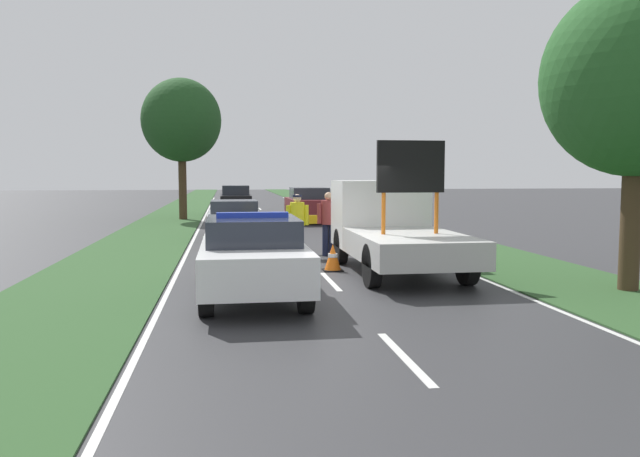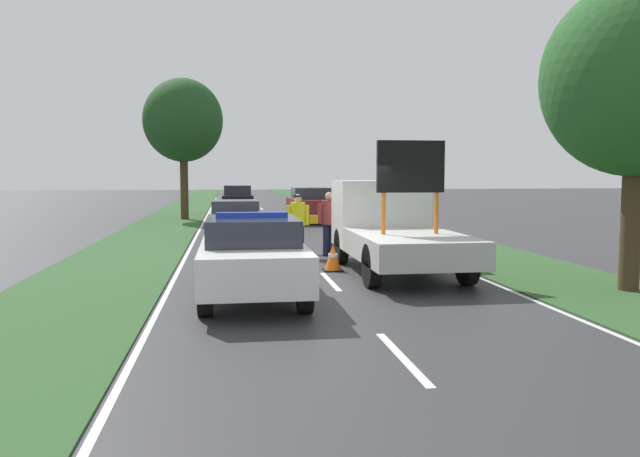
{
  "view_description": "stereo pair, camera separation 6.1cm",
  "coord_description": "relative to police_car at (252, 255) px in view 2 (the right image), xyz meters",
  "views": [
    {
      "loc": [
        -2.21,
        -12.59,
        2.32
      ],
      "look_at": [
        -0.13,
        1.18,
        1.1
      ],
      "focal_mm": 35.0,
      "sensor_mm": 36.0,
      "label": 1
    },
    {
      "loc": [
        -2.15,
        -12.6,
        2.32
      ],
      "look_at": [
        -0.13,
        1.18,
        1.1
      ],
      "focal_mm": 35.0,
      "sensor_mm": 36.0,
      "label": 2
    }
  ],
  "objects": [
    {
      "name": "queued_car_sedan_black",
      "position": [
        0.07,
        24.95,
        0.04
      ],
      "size": [
        1.72,
        4.5,
        1.66
      ],
      "rotation": [
        0.0,
        0.0,
        3.14
      ],
      "color": "black",
      "rests_on": "ground"
    },
    {
      "name": "traffic_cone_lane_edge",
      "position": [
        -1.07,
        7.52,
        -0.48
      ],
      "size": [
        0.48,
        0.48,
        0.67
      ],
      "color": "black",
      "rests_on": "ground"
    },
    {
      "name": "traffic_cone_near_truck",
      "position": [
        0.94,
        3.28,
        -0.48
      ],
      "size": [
        0.48,
        0.48,
        0.66
      ],
      "color": "black",
      "rests_on": "ground"
    },
    {
      "name": "queued_car_wagon_maroon",
      "position": [
        3.47,
        18.19,
        0.06
      ],
      "size": [
        1.93,
        4.55,
        1.67
      ],
      "rotation": [
        0.0,
        0.0,
        3.14
      ],
      "color": "maroon",
      "rests_on": "ground"
    },
    {
      "name": "lane_markings",
      "position": [
        1.74,
        16.57,
        -0.8
      ],
      "size": [
        6.85,
        66.85,
        0.01
      ],
      "color": "silver",
      "rests_on": "ground"
    },
    {
      "name": "traffic_cone_near_police",
      "position": [
        3.09,
        6.72,
        -0.51
      ],
      "size": [
        0.44,
        0.44,
        0.61
      ],
      "color": "black",
      "rests_on": "ground"
    },
    {
      "name": "grass_verge_right",
      "position": [
        6.77,
        20.96,
        -0.79
      ],
      "size": [
        3.12,
        120.0,
        0.03
      ],
      "color": "#2D5128",
      "rests_on": "ground"
    },
    {
      "name": "traffic_cone_behind_barrier",
      "position": [
        1.38,
        6.61,
        -0.51
      ],
      "size": [
        0.43,
        0.43,
        0.6
      ],
      "color": "black",
      "rests_on": "ground"
    },
    {
      "name": "ground_plane",
      "position": [
        1.74,
        0.96,
        -0.81
      ],
      "size": [
        160.0,
        160.0,
        0.0
      ],
      "primitive_type": "plane",
      "color": "#333335"
    },
    {
      "name": "roadside_tree_near_right",
      "position": [
        7.4,
        -0.46,
        3.34
      ],
      "size": [
        3.62,
        3.62,
        6.07
      ],
      "color": "#42301E",
      "rests_on": "ground"
    },
    {
      "name": "queued_car_sedan_silver",
      "position": [
        -0.2,
        11.31,
        -0.08
      ],
      "size": [
        1.88,
        4.07,
        1.36
      ],
      "rotation": [
        0.0,
        0.0,
        3.14
      ],
      "color": "#B2B2B7",
      "rests_on": "ground"
    },
    {
      "name": "grass_verge_left",
      "position": [
        -3.3,
        20.96,
        -0.79
      ],
      "size": [
        3.12,
        120.0,
        0.03
      ],
      "color": "#2D5128",
      "rests_on": "ground"
    },
    {
      "name": "pedestrian_civilian",
      "position": [
        2.38,
        5.69,
        0.26
      ],
      "size": [
        0.65,
        0.41,
        1.81
      ],
      "rotation": [
        0.0,
        0.0,
        -0.1
      ],
      "color": "#191E38",
      "rests_on": "ground"
    },
    {
      "name": "road_barrier",
      "position": [
        1.51,
        6.55,
        0.09
      ],
      "size": [
        2.54,
        0.08,
        1.11
      ],
      "rotation": [
        0.0,
        0.0,
        -0.13
      ],
      "color": "black",
      "rests_on": "ground"
    },
    {
      "name": "roadside_tree_near_left",
      "position": [
        -2.64,
        20.58,
        4.17
      ],
      "size": [
        3.96,
        3.96,
        7.09
      ],
      "color": "#42301E",
      "rests_on": "ground"
    },
    {
      "name": "police_officer",
      "position": [
        1.48,
        5.61,
        0.24
      ],
      "size": [
        0.63,
        0.4,
        1.76
      ],
      "rotation": [
        0.0,
        0.0,
        3.57
      ],
      "color": "#191E38",
      "rests_on": "ground"
    },
    {
      "name": "police_car",
      "position": [
        0.0,
        0.0,
        0.0
      ],
      "size": [
        1.89,
        4.75,
        1.62
      ],
      "rotation": [
        0.0,
        0.0,
        -0.08
      ],
      "color": "white",
      "rests_on": "ground"
    },
    {
      "name": "work_truck",
      "position": [
        3.47,
        2.93,
        0.24
      ],
      "size": [
        2.28,
        5.46,
        3.04
      ],
      "rotation": [
        0.0,
        0.0,
        3.16
      ],
      "color": "white",
      "rests_on": "ground"
    },
    {
      "name": "traffic_cone_centre_front",
      "position": [
        2.04,
        2.98,
        -0.48
      ],
      "size": [
        0.47,
        0.47,
        0.65
      ],
      "color": "black",
      "rests_on": "ground"
    }
  ]
}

